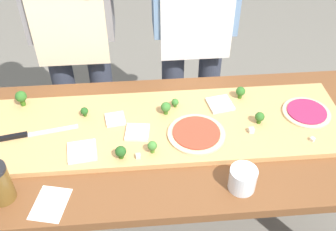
{
  "coord_description": "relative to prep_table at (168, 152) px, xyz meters",
  "views": [
    {
      "loc": [
        -0.1,
        -1.13,
        1.86
      ],
      "look_at": [
        0.0,
        0.02,
        0.83
      ],
      "focal_mm": 41.74,
      "sensor_mm": 36.0,
      "label": 1
    }
  ],
  "objects": [
    {
      "name": "prep_table",
      "position": [
        0.0,
        0.0,
        0.0
      ],
      "size": [
        1.77,
        0.78,
        0.74
      ],
      "color": "brown",
      "rests_on": "ground"
    },
    {
      "name": "pizza_whole_beet_magenta",
      "position": [
        0.59,
        0.06,
        0.12
      ],
      "size": [
        0.2,
        0.2,
        0.02
      ],
      "color": "beige",
      "rests_on": "cutting_board"
    },
    {
      "name": "cheese_crumble_b",
      "position": [
        0.56,
        -0.1,
        0.13
      ],
      "size": [
        0.02,
        0.02,
        0.02
      ],
      "primitive_type": "cube",
      "rotation": [
        0.0,
        0.0,
        0.6
      ],
      "color": "silver",
      "rests_on": "cutting_board"
    },
    {
      "name": "pizza_slice_near_left",
      "position": [
        -0.34,
        -0.09,
        0.12
      ],
      "size": [
        0.12,
        0.12,
        0.01
      ],
      "primitive_type": "cube",
      "rotation": [
        0.0,
        0.0,
        0.12
      ],
      "color": "silver",
      "rests_on": "cutting_board"
    },
    {
      "name": "pizza_slice_near_right",
      "position": [
        -0.21,
        0.09,
        0.12
      ],
      "size": [
        0.09,
        0.09,
        0.01
      ],
      "primitive_type": "cube",
      "rotation": [
        0.0,
        0.0,
        0.16
      ],
      "color": "silver",
      "rests_on": "cutting_board"
    },
    {
      "name": "cheese_crumble_a",
      "position": [
        -0.12,
        -0.13,
        0.13
      ],
      "size": [
        0.02,
        0.02,
        0.02
      ],
      "primitive_type": "cube",
      "rotation": [
        0.0,
        0.0,
        0.03
      ],
      "color": "silver",
      "rests_on": "cutting_board"
    },
    {
      "name": "pizza_slice_center",
      "position": [
        -0.12,
        0.0,
        0.12
      ],
      "size": [
        0.1,
        0.1,
        0.01
      ],
      "primitive_type": "cube",
      "rotation": [
        0.0,
        0.0,
        -0.13
      ],
      "color": "silver",
      "rests_on": "cutting_board"
    },
    {
      "name": "chefs_knife",
      "position": [
        -0.56,
        0.02,
        0.12
      ],
      "size": [
        0.31,
        0.08,
        0.02
      ],
      "color": "#B7BABF",
      "rests_on": "cutting_board"
    },
    {
      "name": "broccoli_floret_center_left",
      "position": [
        -0.07,
        -0.11,
        0.15
      ],
      "size": [
        0.04,
        0.04,
        0.05
      ],
      "color": "#487A23",
      "rests_on": "cutting_board"
    },
    {
      "name": "flour_cup",
      "position": [
        0.24,
        -0.28,
        0.13
      ],
      "size": [
        0.1,
        0.1,
        0.09
      ],
      "color": "white",
      "rests_on": "prep_table"
    },
    {
      "name": "broccoli_floret_front_mid",
      "position": [
        -0.34,
        0.13,
        0.14
      ],
      "size": [
        0.03,
        0.03,
        0.04
      ],
      "color": "#2C5915",
      "rests_on": "cutting_board"
    },
    {
      "name": "broccoli_floret_back_left",
      "position": [
        0.34,
        0.19,
        0.15
      ],
      "size": [
        0.04,
        0.04,
        0.06
      ],
      "color": "#366618",
      "rests_on": "cutting_board"
    },
    {
      "name": "cook_left",
      "position": [
        -0.41,
        0.58,
        0.35
      ],
      "size": [
        0.54,
        0.39,
        1.67
      ],
      "color": "#333847",
      "rests_on": "ground"
    },
    {
      "name": "cheese_crumble_c",
      "position": [
        0.33,
        -0.03,
        0.13
      ],
      "size": [
        0.02,
        0.02,
        0.02
      ],
      "primitive_type": "cube",
      "rotation": [
        0.0,
        0.0,
        0.05
      ],
      "color": "silver",
      "rests_on": "cutting_board"
    },
    {
      "name": "broccoli_floret_front_right",
      "position": [
        0.0,
        0.11,
        0.15
      ],
      "size": [
        0.04,
        0.04,
        0.06
      ],
      "color": "#3F7220",
      "rests_on": "cutting_board"
    },
    {
      "name": "broccoli_floret_back_right",
      "position": [
        0.38,
        0.02,
        0.15
      ],
      "size": [
        0.04,
        0.04,
        0.05
      ],
      "color": "#366618",
      "rests_on": "cutting_board"
    },
    {
      "name": "pizza_whole_tomato_red",
      "position": [
        0.11,
        -0.03,
        0.12
      ],
      "size": [
        0.23,
        0.23,
        0.02
      ],
      "color": "beige",
      "rests_on": "cutting_board"
    },
    {
      "name": "broccoli_floret_back_mid",
      "position": [
        0.04,
        0.15,
        0.14
      ],
      "size": [
        0.03,
        0.03,
        0.04
      ],
      "color": "#3F7220",
      "rests_on": "cutting_board"
    },
    {
      "name": "cutting_board",
      "position": [
        -0.01,
        0.05,
        0.11
      ],
      "size": [
        1.51,
        0.44,
        0.02
      ],
      "primitive_type": "cube",
      "color": "tan",
      "rests_on": "prep_table"
    },
    {
      "name": "broccoli_floret_front_left",
      "position": [
        -0.19,
        -0.13,
        0.15
      ],
      "size": [
        0.04,
        0.04,
        0.05
      ],
      "color": "#2C5915",
      "rests_on": "cutting_board"
    },
    {
      "name": "pizza_slice_far_left",
      "position": [
        0.24,
        0.15,
        0.12
      ],
      "size": [
        0.12,
        0.12,
        0.01
      ],
      "primitive_type": "cube",
      "rotation": [
        0.0,
        0.0,
        0.18
      ],
      "color": "silver",
      "rests_on": "cutting_board"
    },
    {
      "name": "cook_right",
      "position": [
        0.18,
        0.58,
        0.35
      ],
      "size": [
        0.54,
        0.39,
        1.67
      ],
      "color": "#333847",
      "rests_on": "ground"
    },
    {
      "name": "recipe_note",
      "position": [
        -0.43,
        -0.3,
        0.09
      ],
      "size": [
        0.14,
        0.17,
        0.0
      ],
      "primitive_type": "cube",
      "rotation": [
        0.0,
        0.0,
        -0.23
      ],
      "color": "white",
      "rests_on": "prep_table"
    },
    {
      "name": "broccoli_floret_center_right",
      "position": [
        -0.61,
        0.22,
        0.16
      ],
      "size": [
        0.05,
        0.05,
        0.07
      ],
      "color": "#366618",
      "rests_on": "cutting_board"
    }
  ]
}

